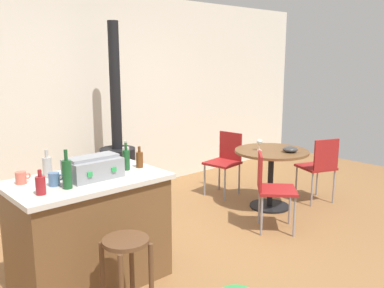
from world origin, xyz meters
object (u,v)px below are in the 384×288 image
Objects in this scene: serving_bowl at (290,149)px; dining_table at (271,164)px; folding_chair_near at (225,159)px; wood_stove at (118,163)px; folding_chair_left at (319,165)px; bottle_4 at (140,159)px; wooden_stool at (126,261)px; cup_0 at (54,179)px; cup_1 at (21,178)px; kitchen_island at (90,231)px; bottle_1 at (67,174)px; bottle_0 at (41,185)px; bottle_5 at (126,159)px; folding_chair_far at (271,186)px; toolbox at (93,167)px; bottle_3 at (47,167)px; bottle_2 at (126,154)px; wine_glass at (260,142)px.

dining_table is at bearing 110.62° from serving_bowl.
folding_chair_near is (-0.04, 0.75, -0.06)m from dining_table.
folding_chair_left is at bearing -38.99° from wood_stove.
bottle_4 is at bearing -156.26° from folding_chair_near.
cup_0 is at bearing 108.75° from wooden_stool.
folding_chair_left reaches higher than dining_table.
cup_1 is (-2.97, -0.69, 0.46)m from folding_chair_near.
kitchen_island is 0.63m from bottle_1.
folding_chair_left is at bearing -0.22° from bottle_0.
dining_table is 7.78× the size of cup_1.
wooden_stool is 0.69× the size of dining_table.
wood_stove reaches higher than wooden_stool.
folding_chair_left is 7.38× the size of cup_1.
bottle_4 is at bearing -176.17° from dining_table.
wooden_stool is 0.81m from bottle_0.
bottle_0 is at bearing -134.99° from wood_stove.
bottle_5 is (0.61, 0.16, -0.02)m from bottle_1.
serving_bowl is at bearing 19.01° from folding_chair_far.
cup_0 is at bearing -176.91° from dining_table.
cup_0 is (-0.32, 0.01, -0.04)m from toolbox.
wood_stove reaches higher than cup_0.
bottle_1 is 0.76m from bottle_4.
bottle_0 is at bearing -118.82° from bottle_3.
folding_chair_left reaches higher than folding_chair_near.
folding_chair_near is at bearing 17.87° from cup_0.
serving_bowl is at bearing -1.19° from toolbox.
bottle_0 reaches higher than folding_chair_left.
folding_chair_left reaches higher than folding_chair_far.
folding_chair_far is at bearing -3.93° from bottle_1.
bottle_0 is at bearing 127.27° from wooden_stool.
serving_bowl is (2.14, -0.29, -0.22)m from bottle_2.
bottle_5 is 0.66m from cup_0.
cup_0 reaches higher than folding_chair_near.
cup_0 is (-0.06, -0.25, -0.04)m from bottle_3.
bottle_2 is at bearing 56.44° from wooden_stool.
wooden_stool is 3.01m from folding_chair_near.
wood_stove is (1.24, 2.10, 0.10)m from wooden_stool.
bottle_2 is at bearing 16.41° from cup_0.
toolbox is 0.33m from bottle_5.
wine_glass is (2.07, 0.22, -0.16)m from bottle_5.
bottle_4 is (0.46, 0.02, -0.01)m from toolbox.
folding_chair_far is at bearing -8.11° from toolbox.
cup_0 reaches higher than wine_glass.
bottle_0 is 1.55× the size of cup_1.
wood_stove is 1.79m from wine_glass.
wooden_stool is at bearing -160.71° from wine_glass.
bottle_0 is 0.61× the size of bottle_1.
serving_bowl is (0.20, -0.31, -0.07)m from wine_glass.
kitchen_island is 1.45× the size of folding_chair_near.
cup_0 reaches higher than dining_table.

